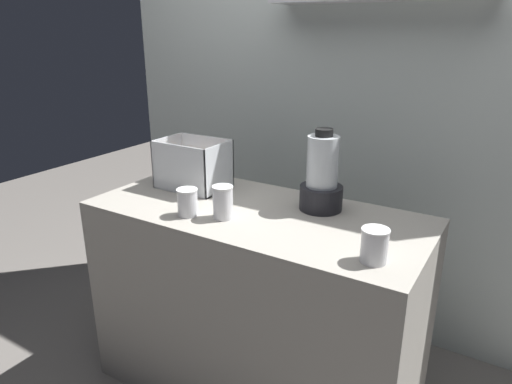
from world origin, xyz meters
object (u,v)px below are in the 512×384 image
juice_cup_beet_far_left (188,204)px  juice_cup_pomegranate_left (223,204)px  juice_cup_mango_middle (374,248)px  blender_pitcher (322,178)px  carrot_display_bin (194,173)px

juice_cup_beet_far_left → juice_cup_pomegranate_left: (0.14, 0.05, 0.01)m
juice_cup_beet_far_left → juice_cup_pomegranate_left: size_ratio=0.83×
juice_cup_mango_middle → blender_pitcher: bearing=134.8°
juice_cup_beet_far_left → juice_cup_pomegranate_left: bearing=19.9°
carrot_display_bin → juice_cup_beet_far_left: bearing=-55.7°
juice_cup_mango_middle → juice_cup_pomegranate_left: bearing=175.9°
juice_cup_pomegranate_left → juice_cup_mango_middle: 0.62m
blender_pitcher → juice_cup_beet_far_left: size_ratio=3.06×
juice_cup_mango_middle → carrot_display_bin: bearing=163.5°
carrot_display_bin → juice_cup_beet_far_left: carrot_display_bin is taller
carrot_display_bin → blender_pitcher: size_ratio=0.92×
juice_cup_beet_far_left → juice_cup_mango_middle: juice_cup_mango_middle is taller
carrot_display_bin → juice_cup_pomegranate_left: (0.33, -0.24, -0.01)m
carrot_display_bin → juice_cup_beet_far_left: 0.35m
blender_pitcher → juice_cup_mango_middle: bearing=-45.2°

